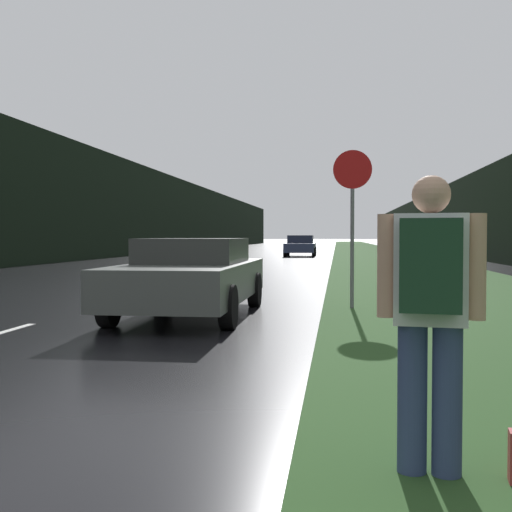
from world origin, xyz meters
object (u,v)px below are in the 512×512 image
at_px(hitchhiker_with_backpack, 430,305).
at_px(car_passing_near, 191,275).
at_px(stop_sign, 352,211).
at_px(car_passing_far, 300,246).

distance_m(hitchhiker_with_backpack, car_passing_near, 7.55).
height_order(stop_sign, hitchhiker_with_backpack, stop_sign).
xyz_separation_m(stop_sign, car_passing_near, (-2.70, -1.29, -1.12)).
bearing_deg(car_passing_near, car_passing_far, -90.00).
bearing_deg(stop_sign, car_passing_near, -154.37).
height_order(hitchhiker_with_backpack, car_passing_near, hitchhiker_with_backpack).
height_order(car_passing_near, car_passing_far, car_passing_far).
distance_m(car_passing_near, car_passing_far, 32.03).
relative_size(stop_sign, hitchhiker_with_backpack, 1.74).
bearing_deg(hitchhiker_with_backpack, stop_sign, 99.58).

